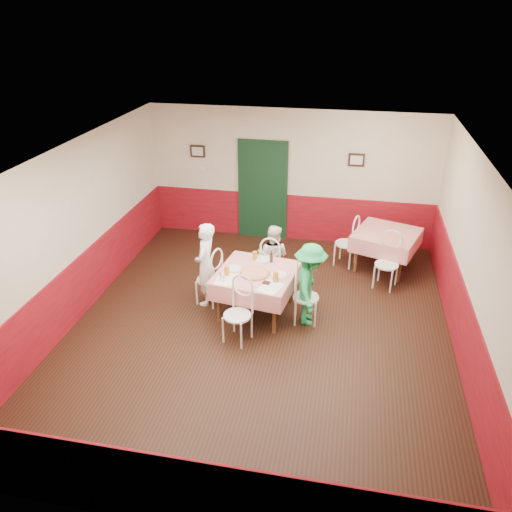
% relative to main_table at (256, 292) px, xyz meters
% --- Properties ---
extents(floor, '(7.00, 7.00, 0.00)m').
position_rel_main_table_xyz_m(floor, '(0.16, -0.48, -0.38)').
color(floor, black).
rests_on(floor, ground).
extents(ceiling, '(7.00, 7.00, 0.00)m').
position_rel_main_table_xyz_m(ceiling, '(0.16, -0.48, 2.42)').
color(ceiling, white).
rests_on(ceiling, back_wall).
extents(back_wall, '(6.00, 0.10, 2.80)m').
position_rel_main_table_xyz_m(back_wall, '(0.16, 3.02, 1.02)').
color(back_wall, beige).
rests_on(back_wall, ground).
extents(front_wall, '(6.00, 0.10, 2.80)m').
position_rel_main_table_xyz_m(front_wall, '(0.16, -3.98, 1.02)').
color(front_wall, beige).
rests_on(front_wall, ground).
extents(left_wall, '(0.10, 7.00, 2.80)m').
position_rel_main_table_xyz_m(left_wall, '(-2.84, -0.48, 1.02)').
color(left_wall, beige).
rests_on(left_wall, ground).
extents(right_wall, '(0.10, 7.00, 2.80)m').
position_rel_main_table_xyz_m(right_wall, '(3.16, -0.48, 1.02)').
color(right_wall, beige).
rests_on(right_wall, ground).
extents(wainscot_back, '(6.00, 0.03, 1.00)m').
position_rel_main_table_xyz_m(wainscot_back, '(0.16, 3.01, 0.12)').
color(wainscot_back, maroon).
rests_on(wainscot_back, ground).
extents(wainscot_front, '(6.00, 0.03, 1.00)m').
position_rel_main_table_xyz_m(wainscot_front, '(0.16, -3.96, 0.12)').
color(wainscot_front, maroon).
rests_on(wainscot_front, ground).
extents(wainscot_left, '(0.03, 7.00, 1.00)m').
position_rel_main_table_xyz_m(wainscot_left, '(-2.83, -0.48, 0.12)').
color(wainscot_left, maroon).
rests_on(wainscot_left, ground).
extents(wainscot_right, '(0.03, 7.00, 1.00)m').
position_rel_main_table_xyz_m(wainscot_right, '(3.14, -0.48, 0.12)').
color(wainscot_right, maroon).
rests_on(wainscot_right, ground).
extents(door, '(0.96, 0.06, 2.10)m').
position_rel_main_table_xyz_m(door, '(-0.44, 2.97, 0.68)').
color(door, black).
rests_on(door, ground).
extents(picture_left, '(0.32, 0.03, 0.26)m').
position_rel_main_table_xyz_m(picture_left, '(-1.84, 2.97, 1.48)').
color(picture_left, black).
rests_on(picture_left, back_wall).
extents(picture_right, '(0.32, 0.03, 0.26)m').
position_rel_main_table_xyz_m(picture_right, '(1.46, 2.97, 1.48)').
color(picture_right, black).
rests_on(picture_right, back_wall).
extents(thermostat, '(0.10, 0.03, 0.10)m').
position_rel_main_table_xyz_m(thermostat, '(-1.74, 2.97, 1.12)').
color(thermostat, white).
rests_on(thermostat, back_wall).
extents(main_table, '(1.38, 1.38, 0.77)m').
position_rel_main_table_xyz_m(main_table, '(0.00, 0.00, 0.00)').
color(main_table, red).
rests_on(main_table, ground).
extents(second_table, '(1.42, 1.42, 0.77)m').
position_rel_main_table_xyz_m(second_table, '(2.15, 2.00, 0.00)').
color(second_table, red).
rests_on(second_table, ground).
extents(chair_left, '(0.52, 0.52, 0.90)m').
position_rel_main_table_xyz_m(chair_left, '(-0.84, 0.12, 0.08)').
color(chair_left, white).
rests_on(chair_left, ground).
extents(chair_right, '(0.45, 0.45, 0.90)m').
position_rel_main_table_xyz_m(chair_right, '(0.84, -0.12, 0.08)').
color(chair_right, white).
rests_on(chair_right, ground).
extents(chair_far, '(0.43, 0.43, 0.90)m').
position_rel_main_table_xyz_m(chair_far, '(0.12, 0.84, 0.08)').
color(chair_far, white).
rests_on(chair_far, ground).
extents(chair_near, '(0.53, 0.53, 0.90)m').
position_rel_main_table_xyz_m(chair_near, '(-0.12, -0.84, 0.08)').
color(chair_near, white).
rests_on(chair_near, ground).
extents(chair_second_a, '(0.53, 0.53, 0.90)m').
position_rel_main_table_xyz_m(chair_second_a, '(1.40, 2.00, 0.08)').
color(chair_second_a, white).
rests_on(chair_second_a, ground).
extents(chair_second_b, '(0.53, 0.53, 0.90)m').
position_rel_main_table_xyz_m(chair_second_b, '(2.15, 1.25, 0.08)').
color(chair_second_b, white).
rests_on(chair_second_b, ground).
extents(pizza, '(0.52, 0.52, 0.03)m').
position_rel_main_table_xyz_m(pizza, '(-0.01, -0.07, 0.40)').
color(pizza, '#B74723').
rests_on(pizza, main_table).
extents(plate_left, '(0.28, 0.28, 0.01)m').
position_rel_main_table_xyz_m(plate_left, '(-0.39, 0.03, 0.39)').
color(plate_left, white).
rests_on(plate_left, main_table).
extents(plate_right, '(0.28, 0.28, 0.01)m').
position_rel_main_table_xyz_m(plate_right, '(0.39, -0.03, 0.39)').
color(plate_right, white).
rests_on(plate_right, main_table).
extents(plate_far, '(0.28, 0.28, 0.01)m').
position_rel_main_table_xyz_m(plate_far, '(0.03, 0.44, 0.39)').
color(plate_far, white).
rests_on(plate_far, main_table).
extents(glass_a, '(0.09, 0.09, 0.14)m').
position_rel_main_table_xyz_m(glass_a, '(-0.44, -0.19, 0.46)').
color(glass_a, '#BF7219').
rests_on(glass_a, main_table).
extents(glass_b, '(0.10, 0.10, 0.16)m').
position_rel_main_table_xyz_m(glass_b, '(0.36, -0.24, 0.46)').
color(glass_b, '#BF7219').
rests_on(glass_b, main_table).
extents(glass_c, '(0.09, 0.09, 0.15)m').
position_rel_main_table_xyz_m(glass_c, '(-0.10, 0.43, 0.46)').
color(glass_c, '#BF7219').
rests_on(glass_c, main_table).
extents(beer_bottle, '(0.06, 0.06, 0.19)m').
position_rel_main_table_xyz_m(beer_bottle, '(0.19, 0.38, 0.48)').
color(beer_bottle, '#381C0A').
rests_on(beer_bottle, main_table).
extents(shaker_a, '(0.04, 0.04, 0.09)m').
position_rel_main_table_xyz_m(shaker_a, '(-0.50, -0.36, 0.43)').
color(shaker_a, silver).
rests_on(shaker_a, main_table).
extents(shaker_b, '(0.04, 0.04, 0.09)m').
position_rel_main_table_xyz_m(shaker_b, '(-0.44, -0.40, 0.43)').
color(shaker_b, silver).
rests_on(shaker_b, main_table).
extents(shaker_c, '(0.04, 0.04, 0.09)m').
position_rel_main_table_xyz_m(shaker_c, '(-0.52, -0.29, 0.43)').
color(shaker_c, '#B23319').
rests_on(shaker_c, main_table).
extents(menu_left, '(0.30, 0.40, 0.00)m').
position_rel_main_table_xyz_m(menu_left, '(-0.43, -0.32, 0.39)').
color(menu_left, white).
rests_on(menu_left, main_table).
extents(menu_right, '(0.42, 0.48, 0.00)m').
position_rel_main_table_xyz_m(menu_right, '(0.32, -0.44, 0.39)').
color(menu_right, white).
rests_on(menu_right, main_table).
extents(wallet, '(0.12, 0.11, 0.02)m').
position_rel_main_table_xyz_m(wallet, '(0.23, -0.33, 0.40)').
color(wallet, black).
rests_on(wallet, main_table).
extents(diner_left, '(0.36, 0.55, 1.47)m').
position_rel_main_table_xyz_m(diner_left, '(-0.89, 0.13, 0.36)').
color(diner_left, gray).
rests_on(diner_left, ground).
extents(diner_far, '(0.66, 0.55, 1.20)m').
position_rel_main_table_xyz_m(diner_far, '(0.13, 0.89, 0.23)').
color(diner_far, gray).
rests_on(diner_far, ground).
extents(diner_right, '(0.59, 0.94, 1.39)m').
position_rel_main_table_xyz_m(diner_right, '(0.89, -0.13, 0.32)').
color(diner_right, gray).
rests_on(diner_right, ground).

